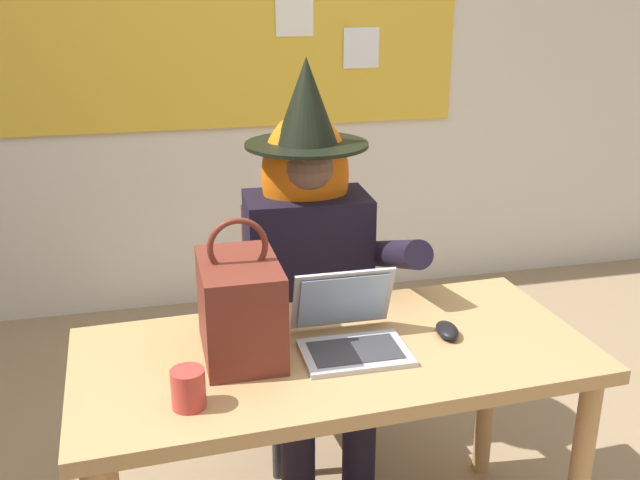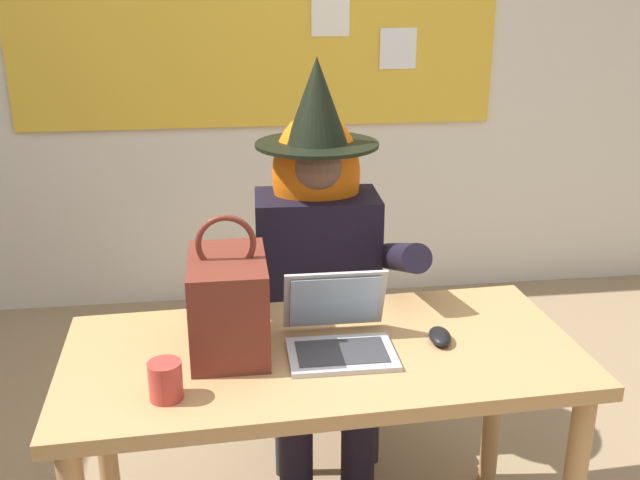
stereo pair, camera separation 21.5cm
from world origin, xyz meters
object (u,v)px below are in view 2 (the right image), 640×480
handbag (229,303)px  coffee_mug (166,380)px  computer_mouse (440,336)px  desk_main (323,380)px  chair_at_desk (313,312)px  person_costumed (319,251)px  laptop (339,332)px

handbag → coffee_mug: 0.29m
computer_mouse → handbag: 0.58m
desk_main → computer_mouse: computer_mouse is taller
chair_at_desk → handbag: 0.79m
person_costumed → coffee_mug: bearing=-29.1°
chair_at_desk → laptop: laptop is taller
chair_at_desk → laptop: size_ratio=3.15×
computer_mouse → person_costumed: bearing=122.4°
desk_main → person_costumed: person_costumed is taller
computer_mouse → coffee_mug: size_ratio=1.09×
desk_main → chair_at_desk: (0.06, 0.68, -0.12)m
desk_main → handbag: handbag is taller
handbag → person_costumed: bearing=59.5°
desk_main → handbag: size_ratio=3.71×
person_costumed → computer_mouse: size_ratio=13.65×
coffee_mug → desk_main: bearing=25.6°
laptop → handbag: 0.30m
person_costumed → computer_mouse: bearing=27.3°
laptop → computer_mouse: size_ratio=2.72×
desk_main → coffee_mug: (-0.40, -0.19, 0.14)m
desk_main → laptop: (0.04, 0.00, 0.14)m
chair_at_desk → handbag: size_ratio=2.36×
person_costumed → computer_mouse: person_costumed is taller
laptop → desk_main: bearing=-177.4°
handbag → coffee_mug: (-0.15, -0.23, -0.09)m
laptop → coffee_mug: size_ratio=2.98×
coffee_mug → person_costumed: bearing=58.4°
computer_mouse → handbag: handbag is taller
person_costumed → laptop: (-0.02, -0.56, -0.02)m
handbag → coffee_mug: handbag is taller
desk_main → laptop: bearing=2.1°
desk_main → laptop: 0.15m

